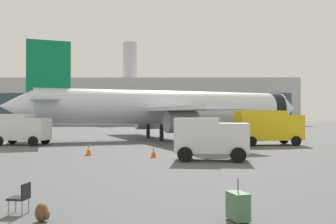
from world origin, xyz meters
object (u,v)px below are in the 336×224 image
at_px(cargo_van, 210,137).
at_px(traveller_backpack, 42,213).
at_px(fuel_truck, 268,126).
at_px(safety_cone_near, 154,152).
at_px(airplane_at_gate, 169,108).
at_px(rolling_suitcase, 238,206).
at_px(gate_chair, 21,196).
at_px(safety_cone_mid, 89,150).
at_px(service_truck, 22,128).

bearing_deg(cargo_van, traveller_backpack, -113.32).
xyz_separation_m(fuel_truck, traveller_backpack, (-12.32, -25.32, -1.54)).
xyz_separation_m(safety_cone_near, traveller_backpack, (-2.19, -15.00, -0.10)).
bearing_deg(fuel_truck, safety_cone_near, -134.45).
xyz_separation_m(airplane_at_gate, rolling_suitcase, (1.91, -33.66, -3.27)).
height_order(airplane_at_gate, rolling_suitcase, airplane_at_gate).
bearing_deg(cargo_van, gate_chair, -117.54).
relative_size(fuel_truck, rolling_suitcase, 5.71).
distance_m(safety_cone_near, gate_chair, 14.59).
relative_size(cargo_van, safety_cone_mid, 6.30).
relative_size(airplane_at_gate, safety_cone_mid, 47.46).
bearing_deg(service_truck, cargo_van, -36.32).
distance_m(service_truck, gate_chair, 26.37).
bearing_deg(airplane_at_gate, rolling_suitcase, -86.75).
bearing_deg(airplane_at_gate, safety_cone_mid, -107.43).
height_order(fuel_truck, gate_chair, fuel_truck).
relative_size(rolling_suitcase, gate_chair, 1.28).
bearing_deg(traveller_backpack, safety_cone_near, 81.69).
distance_m(fuel_truck, rolling_suitcase, 26.30).
height_order(safety_cone_near, rolling_suitcase, rolling_suitcase).
relative_size(cargo_van, rolling_suitcase, 4.17).
height_order(cargo_van, rolling_suitcase, cargo_van).
distance_m(airplane_at_gate, gate_chair, 33.40).
relative_size(service_truck, safety_cone_mid, 6.97).
distance_m(airplane_at_gate, fuel_truck, 12.60).
bearing_deg(rolling_suitcase, gate_chair, 173.74).
relative_size(fuel_truck, safety_cone_near, 9.43).
distance_m(fuel_truck, gate_chair, 27.92).
xyz_separation_m(airplane_at_gate, gate_chair, (-3.96, -33.02, -3.16)).
bearing_deg(gate_chair, cargo_van, 62.46).
height_order(airplane_at_gate, fuel_truck, airplane_at_gate).
bearing_deg(fuel_truck, safety_cone_mid, -148.33).
xyz_separation_m(safety_cone_mid, traveller_backpack, (2.35, -16.27, -0.13)).
xyz_separation_m(rolling_suitcase, gate_chair, (-5.87, 0.64, 0.11)).
relative_size(service_truck, cargo_van, 1.11).
height_order(service_truck, safety_cone_near, service_truck).
height_order(safety_cone_near, traveller_backpack, safety_cone_near).
xyz_separation_m(safety_cone_near, safety_cone_mid, (-4.54, 1.27, 0.03)).
relative_size(service_truck, traveller_backpack, 10.55).
bearing_deg(service_truck, traveller_backpack, -67.35).
height_order(fuel_truck, cargo_van, fuel_truck).
bearing_deg(safety_cone_near, gate_chair, -101.92).
relative_size(fuel_truck, cargo_van, 1.37).
xyz_separation_m(service_truck, safety_cone_mid, (8.17, -8.94, -1.25)).
bearing_deg(safety_cone_near, cargo_van, -26.00).
xyz_separation_m(fuel_truck, rolling_suitcase, (-7.27, -25.24, -1.38)).
xyz_separation_m(safety_cone_mid, gate_chair, (1.53, -15.55, 0.14)).
bearing_deg(safety_cone_mid, rolling_suitcase, -65.46).
distance_m(service_truck, safety_cone_near, 16.36).
height_order(safety_cone_mid, traveller_backpack, safety_cone_mid).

